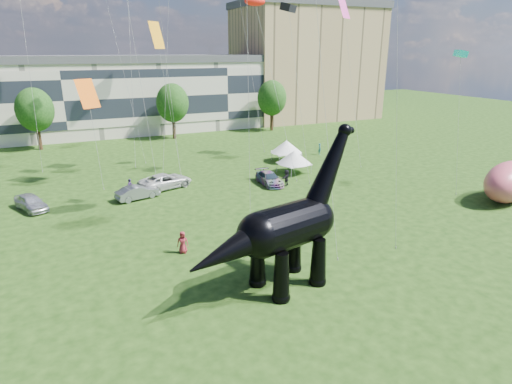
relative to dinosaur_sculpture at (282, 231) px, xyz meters
name	(u,v)px	position (x,y,z in m)	size (l,w,h in m)	color
ground	(283,334)	(-2.11, -4.17, -3.76)	(220.00, 220.00, 0.00)	#16330C
terrace_row	(63,101)	(-10.11, 57.83, 2.24)	(78.00, 11.00, 12.00)	beige
apartment_block	(306,65)	(37.89, 60.83, 7.24)	(28.00, 18.00, 22.00)	tan
tree_mid_left	(34,106)	(-14.11, 48.83, 2.53)	(5.20, 5.20, 9.44)	#382314
tree_mid_right	(172,100)	(5.89, 48.83, 2.53)	(5.20, 5.20, 9.44)	#382314
tree_far_right	(272,95)	(23.89, 48.83, 2.53)	(5.20, 5.20, 9.44)	#382314
dinosaur_sculpture	(282,231)	(0.00, 0.00, 0.00)	(12.20, 4.67, 9.96)	black
car_silver	(31,202)	(-14.45, 21.36, -3.03)	(1.74, 4.31, 1.47)	silver
car_grey	(138,192)	(-5.09, 20.37, -3.07)	(1.46, 4.20, 1.38)	slate
car_white	(166,181)	(-1.76, 22.70, -2.97)	(2.61, 5.65, 1.57)	silver
car_dark	(269,178)	(8.76, 19.31, -3.09)	(1.88, 4.61, 1.34)	#595960
gazebo_near	(286,147)	(15.28, 27.48, -1.79)	(4.54, 4.54, 2.81)	white
gazebo_far	(294,157)	(13.46, 22.19, -1.84)	(4.39, 4.39, 2.74)	white
inflatable_pink	(509,182)	(27.32, 4.96, -1.83)	(7.71, 3.86, 3.86)	#D55366
visitors	(177,222)	(-3.63, 10.96, -2.89)	(51.02, 41.80, 1.87)	#2C6F47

